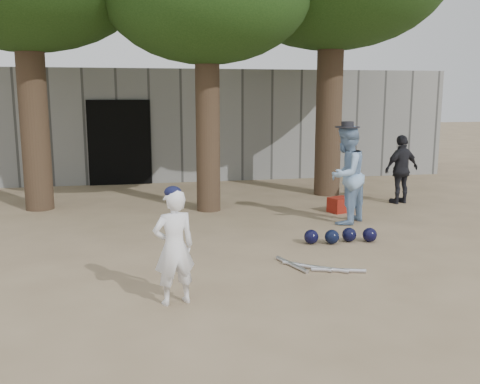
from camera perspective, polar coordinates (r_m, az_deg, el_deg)
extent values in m
plane|color=#937C5E|center=(6.88, -3.27, -9.47)|extent=(70.00, 70.00, 0.00)
imported|color=white|center=(6.03, -7.05, -5.88)|extent=(0.54, 0.42, 1.31)
imported|color=#88AAD2|center=(9.88, 11.21, 1.80)|extent=(1.10, 1.08, 1.79)
imported|color=black|center=(12.04, 16.84, 2.33)|extent=(0.93, 0.58, 1.49)
cube|color=maroon|center=(10.92, 10.60, -1.34)|extent=(0.51, 0.45, 0.30)
cube|color=gray|center=(14.46, -7.98, 6.97)|extent=(16.00, 0.35, 3.00)
cube|color=black|center=(14.27, -12.72, 5.16)|extent=(1.60, 0.08, 2.20)
cube|color=slate|center=(16.96, -8.53, 7.44)|extent=(16.00, 5.00, 3.00)
sphere|color=black|center=(8.56, 7.61, -4.76)|extent=(0.23, 0.23, 0.23)
sphere|color=black|center=(8.60, 9.78, -4.73)|extent=(0.23, 0.23, 0.23)
sphere|color=black|center=(8.78, 11.57, -4.48)|extent=(0.23, 0.23, 0.23)
sphere|color=black|center=(8.85, 13.67, -4.46)|extent=(0.23, 0.23, 0.23)
cylinder|color=silver|center=(7.46, 5.54, -7.70)|extent=(0.27, 0.70, 0.06)
cylinder|color=silver|center=(7.40, 7.16, -7.87)|extent=(0.57, 0.53, 0.06)
cylinder|color=silver|center=(7.35, 8.80, -8.04)|extent=(0.62, 0.46, 0.06)
cylinder|color=silver|center=(7.31, 10.47, -8.20)|extent=(0.70, 0.27, 0.06)
cylinder|color=brown|center=(11.57, -21.40, 11.74)|extent=(0.56, 0.56, 5.50)
cylinder|color=brown|center=(10.72, -3.50, 11.24)|extent=(0.48, 0.48, 5.00)
cylinder|color=brown|center=(12.66, 9.59, 12.79)|extent=(0.60, 0.60, 5.80)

